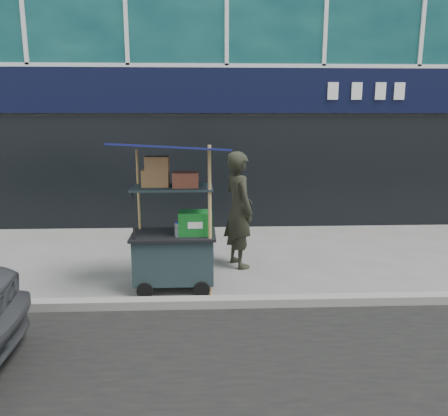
{
  "coord_description": "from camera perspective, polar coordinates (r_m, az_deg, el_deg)",
  "views": [
    {
      "loc": [
        -0.45,
        -5.41,
        2.4
      ],
      "look_at": [
        -0.17,
        1.2,
        1.0
      ],
      "focal_mm": 35.0,
      "sensor_mm": 36.0,
      "label": 1
    }
  ],
  "objects": [
    {
      "name": "ground",
      "position": [
        5.94,
        2.15,
        -11.89
      ],
      "size": [
        80.0,
        80.0,
        0.0
      ],
      "primitive_type": "plane",
      "color": "#63635E",
      "rests_on": "ground"
    },
    {
      "name": "curb",
      "position": [
        5.73,
        2.31,
        -12.15
      ],
      "size": [
        80.0,
        0.18,
        0.12
      ],
      "primitive_type": "cube",
      "color": "gray",
      "rests_on": "ground"
    },
    {
      "name": "vendor_cart",
      "position": [
        6.1,
        -6.44,
        -4.01
      ],
      "size": [
        1.56,
        1.1,
        2.08
      ],
      "rotation": [
        0.0,
        0.0,
        0.01
      ],
      "color": "black",
      "rests_on": "ground"
    },
    {
      "name": "vendor_man",
      "position": [
        6.96,
        1.94,
        -0.23
      ],
      "size": [
        0.67,
        0.8,
        1.86
      ],
      "primitive_type": "imported",
      "rotation": [
        0.0,
        0.0,
        1.96
      ],
      "color": "#26281D",
      "rests_on": "ground"
    }
  ]
}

